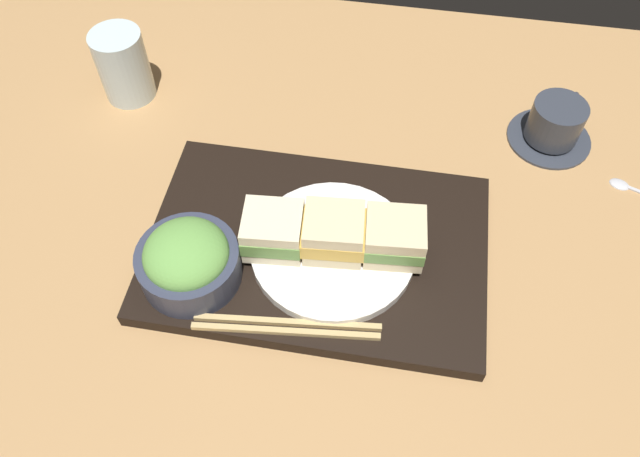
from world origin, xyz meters
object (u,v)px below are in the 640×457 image
object	(u,v)px
salad_bowl	(188,260)
drinking_glass	(123,65)
sandwich_far	(395,237)
teaspoon	(629,186)
sandwich_near	(273,231)
chopsticks_pair	(287,327)
coffee_cup	(555,124)
sandwich_middle	(334,233)
sandwich_plate	(333,249)

from	to	relation	value
salad_bowl	drinking_glass	distance (cm)	37.33
sandwich_far	teaspoon	xyz separation A→B (cm)	(31.52, 18.10, -5.80)
sandwich_near	sandwich_far	size ratio (longest dim) A/B	1.00
chopsticks_pair	teaspoon	bearing A→B (deg)	35.28
drinking_glass	teaspoon	xyz separation A→B (cm)	(74.83, -6.95, -5.12)
coffee_cup	sandwich_far	bearing A→B (deg)	-129.13
coffee_cup	sandwich_middle	bearing A→B (deg)	-136.83
salad_bowl	sandwich_far	bearing A→B (deg)	15.88
coffee_cup	drinking_glass	world-z (taller)	drinking_glass
salad_bowl	chopsticks_pair	distance (cm)	14.16
sandwich_plate	teaspoon	xyz separation A→B (cm)	(38.81, 18.82, -2.42)
sandwich_middle	drinking_glass	world-z (taller)	drinking_glass
salad_bowl	sandwich_plate	bearing A→B (deg)	20.12
sandwich_far	sandwich_near	bearing A→B (deg)	-174.33
sandwich_plate	teaspoon	size ratio (longest dim) A/B	2.28
sandwich_near	salad_bowl	distance (cm)	10.65
teaspoon	coffee_cup	bearing A→B (deg)	143.68
salad_bowl	teaspoon	distance (cm)	60.85
sandwich_near	salad_bowl	size ratio (longest dim) A/B	0.62
sandwich_plate	drinking_glass	xyz separation A→B (cm)	(-36.02, 25.77, 2.69)
chopsticks_pair	coffee_cup	world-z (taller)	coffee_cup
chopsticks_pair	drinking_glass	xyz separation A→B (cm)	(-32.36, 37.00, 3.01)
sandwich_middle	sandwich_far	bearing A→B (deg)	5.67
salad_bowl	coffee_cup	world-z (taller)	salad_bowl
sandwich_middle	salad_bowl	distance (cm)	17.59
drinking_glass	teaspoon	bearing A→B (deg)	-5.31
salad_bowl	teaspoon	size ratio (longest dim) A/B	1.36
sandwich_far	drinking_glass	xyz separation A→B (cm)	(-43.31, 25.05, -0.68)
chopsticks_pair	teaspoon	size ratio (longest dim) A/B	2.42
sandwich_middle	sandwich_near	bearing A→B (deg)	-174.33
sandwich_plate	chopsticks_pair	world-z (taller)	sandwich_plate
chopsticks_pair	coffee_cup	distance (cm)	49.48
sandwich_near	drinking_glass	distance (cm)	39.09
sandwich_far	teaspoon	size ratio (longest dim) A/B	0.84
sandwich_middle	sandwich_plate	bearing A→B (deg)	135.00
sandwich_plate	salad_bowl	bearing A→B (deg)	-159.88
sandwich_far	sandwich_plate	bearing A→B (deg)	-174.33
sandwich_plate	sandwich_middle	xyz separation A→B (cm)	(0.00, -0.00, 3.55)
salad_bowl	drinking_glass	bearing A→B (deg)	121.54
sandwich_near	salad_bowl	bearing A→B (deg)	-149.97
sandwich_far	salad_bowl	size ratio (longest dim) A/B	0.62
sandwich_middle	coffee_cup	distance (cm)	38.94
sandwich_near	salad_bowl	xyz separation A→B (cm)	(-9.20, -5.32, -0.68)
sandwich_plate	sandwich_near	world-z (taller)	sandwich_near
sandwich_middle	teaspoon	xyz separation A→B (cm)	(38.81, 18.82, -5.97)
sandwich_near	teaspoon	bearing A→B (deg)	22.98
sandwich_far	chopsticks_pair	distance (cm)	16.62
sandwich_middle	chopsticks_pair	size ratio (longest dim) A/B	0.37
sandwich_middle	sandwich_far	world-z (taller)	sandwich_middle
sandwich_plate	coffee_cup	distance (cm)	38.80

